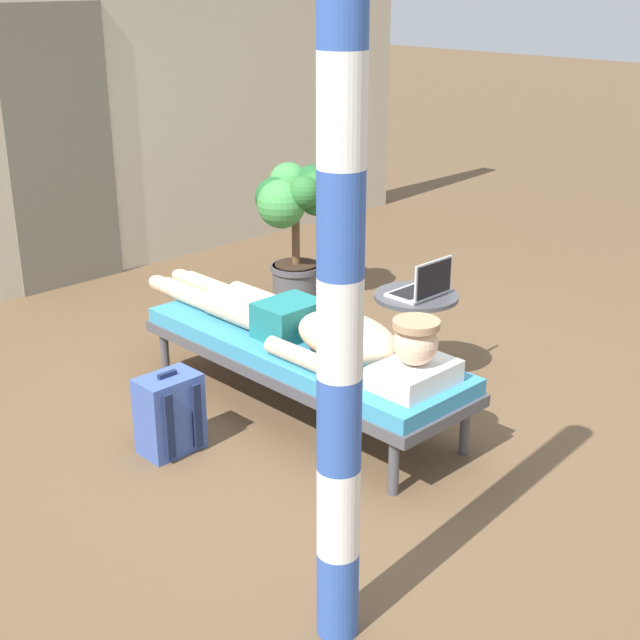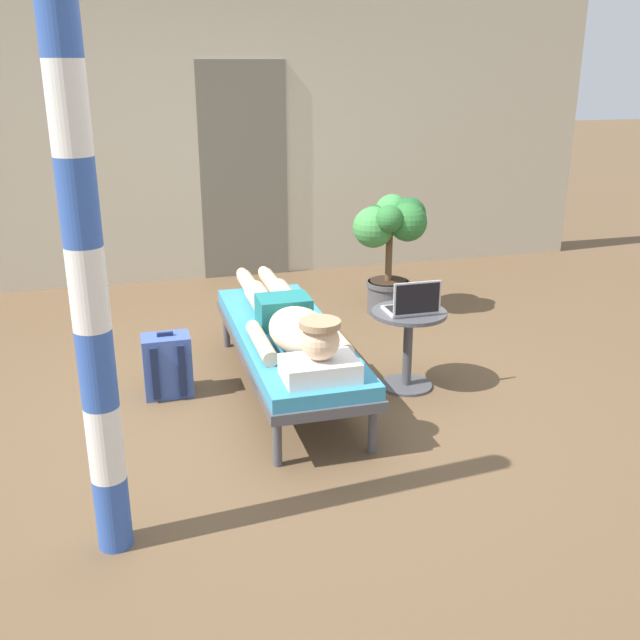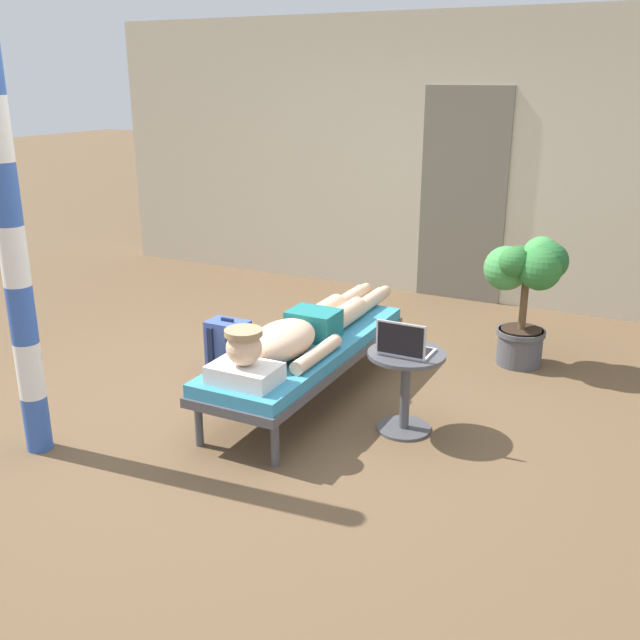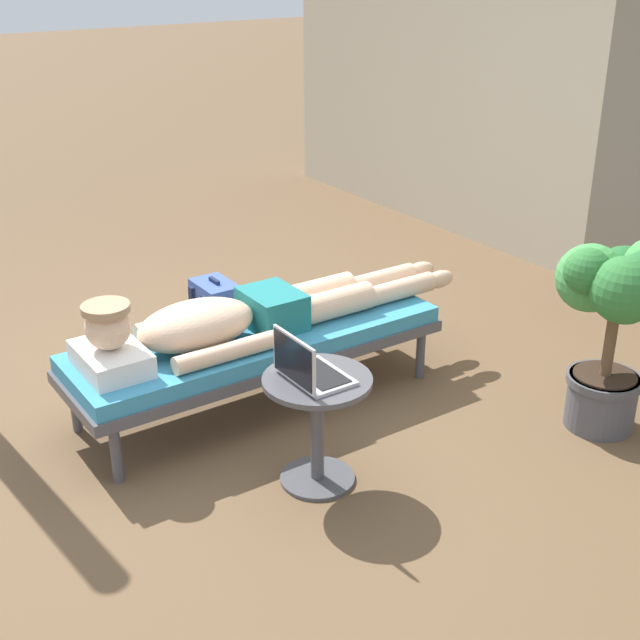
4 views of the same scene
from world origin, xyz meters
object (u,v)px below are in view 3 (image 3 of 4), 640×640
person_reclining (300,332)px  porch_post (14,256)px  side_table (406,378)px  laptop (404,346)px  lounge_chair (307,352)px  backpack (229,347)px  potted_plant (526,282)px

person_reclining → porch_post: size_ratio=0.92×
side_table → laptop: size_ratio=1.69×
lounge_chair → person_reclining: size_ratio=0.91×
porch_post → backpack: bearing=77.0°
laptop → backpack: (-1.51, 0.35, -0.39)m
laptop → backpack: laptop is taller
side_table → laptop: (-0.00, -0.05, 0.23)m
person_reclining → laptop: (0.76, -0.09, 0.06)m
lounge_chair → laptop: bearing=-14.0°
potted_plant → porch_post: porch_post is taller
backpack → porch_post: bearing=-103.0°
side_table → potted_plant: 1.52m
backpack → potted_plant: size_ratio=0.43×
side_table → potted_plant: potted_plant is taller
person_reclining → potted_plant: potted_plant is taller
lounge_chair → side_table: 0.78m
laptop → potted_plant: bearing=74.8°
lounge_chair → person_reclining: bearing=-90.0°
person_reclining → side_table: size_ratio=4.15×
person_reclining → backpack: bearing=160.9°
person_reclining → potted_plant: (1.17, 1.40, 0.14)m
side_table → laptop: bearing=-90.0°
lounge_chair → person_reclining: (-0.00, -0.10, 0.17)m
backpack → porch_post: porch_post is taller
side_table → porch_post: (-1.86, -1.22, 0.83)m
porch_post → laptop: bearing=32.0°
person_reclining → backpack: size_ratio=5.12×
lounge_chair → person_reclining: person_reclining is taller
potted_plant → porch_post: size_ratio=0.42×
lounge_chair → side_table: side_table is taller
person_reclining → porch_post: (-1.10, -1.25, 0.66)m
potted_plant → porch_post: bearing=-130.5°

